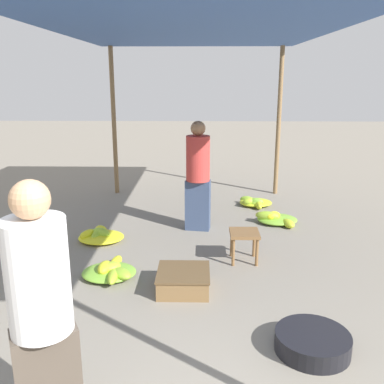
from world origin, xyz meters
name	(u,v)px	position (x,y,z in m)	size (l,w,h in m)	color
canopy_post_back_left	(114,122)	(-1.50, 6.36, 1.32)	(0.08, 0.08, 2.65)	olive
canopy_post_back_right	(279,123)	(1.50, 6.36, 1.32)	(0.08, 0.08, 2.65)	olive
canopy_tarp	(193,23)	(0.00, 3.33, 2.67)	(3.39, 6.46, 0.04)	#33569E
vendor_foreground	(42,316)	(-0.78, 0.65, 0.84)	(0.46, 0.46, 1.61)	#4C4238
stool	(244,237)	(0.61, 3.28, 0.30)	(0.34, 0.34, 0.37)	brown
basin_black	(312,342)	(0.99, 1.55, 0.08)	(0.60, 0.60, 0.16)	black
banana_pile_left_0	(99,236)	(-1.26, 3.91, 0.06)	(0.64, 0.58, 0.18)	#92BF32
banana_pile_left_1	(111,271)	(-0.89, 2.82, 0.07)	(0.61, 0.75, 0.18)	yellow
banana_pile_right_0	(276,219)	(1.22, 4.65, 0.07)	(0.65, 0.62, 0.19)	yellow
banana_pile_right_2	(255,202)	(1.01, 5.52, 0.06)	(0.55, 0.59, 0.17)	#97C131
crate_near	(183,280)	(-0.08, 2.54, 0.10)	(0.54, 0.54, 0.21)	brown
shopper_walking_mid	(198,175)	(0.05, 4.37, 0.80)	(0.37, 0.37, 1.55)	#384766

